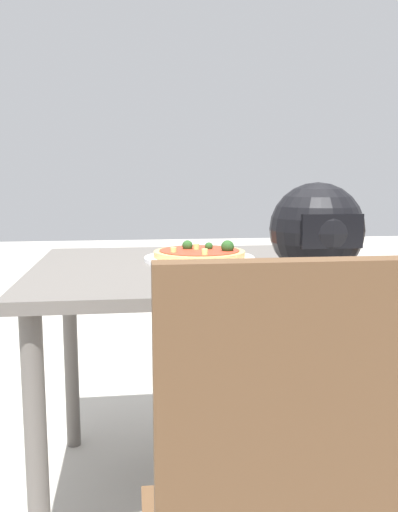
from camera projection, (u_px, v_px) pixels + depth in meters
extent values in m
plane|color=#B2ADA3|center=(199.00, 493.00, 1.67)|extent=(14.00, 14.00, 0.00)
cube|color=#5B5651|center=(199.00, 270.00, 1.57)|extent=(0.95, 0.85, 0.03)
cylinder|color=#5B5651|center=(295.00, 345.00, 2.04)|extent=(0.05, 0.05, 0.69)
cylinder|color=#5B5651|center=(71.00, 354.00, 1.93)|extent=(0.05, 0.05, 0.69)
cylinder|color=#5B5651|center=(386.00, 436.00, 1.32)|extent=(0.05, 0.05, 0.69)
cylinder|color=#5B5651|center=(37.00, 459.00, 1.21)|extent=(0.05, 0.05, 0.69)
cylinder|color=white|center=(199.00, 259.00, 1.65)|extent=(0.34, 0.34, 0.01)
cylinder|color=tan|center=(199.00, 254.00, 1.65)|extent=(0.28, 0.28, 0.02)
cylinder|color=red|center=(199.00, 250.00, 1.65)|extent=(0.25, 0.25, 0.00)
sphere|color=#234C1E|center=(187.00, 246.00, 1.67)|extent=(0.03, 0.03, 0.03)
sphere|color=#234C1E|center=(228.00, 247.00, 1.63)|extent=(0.04, 0.04, 0.04)
sphere|color=#234C1E|center=(209.00, 246.00, 1.67)|extent=(0.03, 0.03, 0.03)
cylinder|color=#E0D172|center=(173.00, 250.00, 1.60)|extent=(0.02, 0.02, 0.01)
cylinder|color=#E0D172|center=(196.00, 247.00, 1.66)|extent=(0.03, 0.03, 0.02)
cylinder|color=#E0D172|center=(205.00, 252.00, 1.54)|extent=(0.03, 0.03, 0.02)
sphere|color=black|center=(317.00, 230.00, 1.38)|extent=(0.24, 0.24, 0.24)
cylinder|color=black|center=(315.00, 272.00, 1.39)|extent=(0.20, 0.20, 0.02)
cube|color=black|center=(332.00, 231.00, 1.27)|extent=(0.15, 0.02, 0.08)
cube|color=brown|center=(345.00, 481.00, 0.54)|extent=(0.38, 0.03, 0.45)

